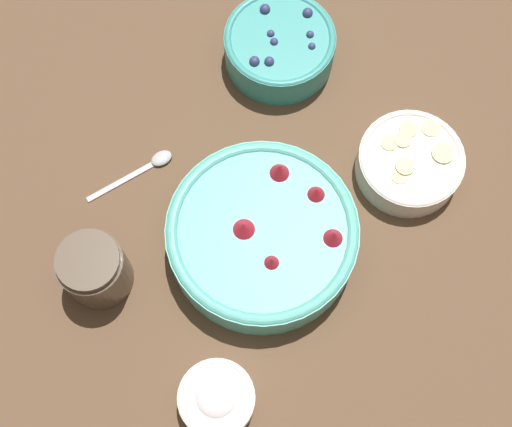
{
  "coord_description": "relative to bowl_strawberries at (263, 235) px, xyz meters",
  "views": [
    {
      "loc": [
        -0.25,
        -0.26,
        0.95
      ],
      "look_at": [
        -0.01,
        -0.03,
        0.04
      ],
      "focal_mm": 50.0,
      "sensor_mm": 36.0,
      "label": 1
    }
  ],
  "objects": [
    {
      "name": "bowl_bananas",
      "position": [
        0.23,
        -0.07,
        -0.01
      ],
      "size": [
        0.15,
        0.15,
        0.05
      ],
      "color": "silver",
      "rests_on": "ground_plane"
    },
    {
      "name": "jar_chocolate",
      "position": [
        -0.19,
        0.12,
        0.0
      ],
      "size": [
        0.09,
        0.09,
        0.09
      ],
      "color": "brown",
      "rests_on": "ground_plane"
    },
    {
      "name": "bowl_cream",
      "position": [
        -0.19,
        -0.11,
        -0.01
      ],
      "size": [
        0.1,
        0.1,
        0.05
      ],
      "color": "white",
      "rests_on": "ground_plane"
    },
    {
      "name": "spoon",
      "position": [
        -0.04,
        0.2,
        -0.04
      ],
      "size": [
        0.14,
        0.05,
        0.01
      ],
      "color": "#B2B2B7",
      "rests_on": "ground_plane"
    },
    {
      "name": "bowl_strawberries",
      "position": [
        0.0,
        0.0,
        0.0
      ],
      "size": [
        0.26,
        0.26,
        0.09
      ],
      "color": "#56B7A8",
      "rests_on": "ground_plane"
    },
    {
      "name": "ground_plane",
      "position": [
        0.03,
        0.06,
        -0.04
      ],
      "size": [
        4.0,
        4.0,
        0.0
      ],
      "primitive_type": "plane",
      "color": "brown"
    },
    {
      "name": "bowl_blueberries",
      "position": [
        0.23,
        0.19,
        -0.0
      ],
      "size": [
        0.17,
        0.17,
        0.07
      ],
      "color": "teal",
      "rests_on": "ground_plane"
    }
  ]
}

